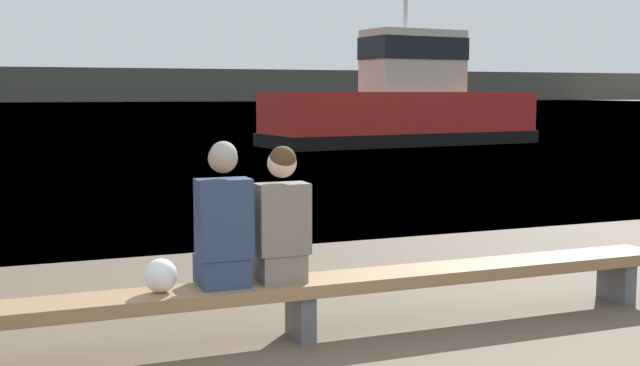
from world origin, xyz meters
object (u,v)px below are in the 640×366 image
(person_right, at_px, (281,222))
(shopping_bag, at_px, (161,276))
(bench_main, at_px, (300,291))
(tugboat_red, at_px, (403,109))
(person_left, at_px, (223,224))

(person_right, distance_m, shopping_bag, 0.94)
(shopping_bag, bearing_deg, bench_main, -0.49)
(bench_main, distance_m, tugboat_red, 22.53)
(bench_main, height_order, person_right, person_right)
(bench_main, xyz_separation_m, tugboat_red, (11.05, 19.62, 0.89))
(person_left, bearing_deg, shopping_bag, 179.69)
(shopping_bag, bearing_deg, person_right, -0.11)
(person_right, height_order, tugboat_red, tugboat_red)
(person_right, xyz_separation_m, tugboat_red, (11.20, 19.61, 0.36))
(person_right, xyz_separation_m, shopping_bag, (-0.88, 0.00, -0.32))
(bench_main, height_order, person_left, person_left)
(bench_main, relative_size, shopping_bag, 27.32)
(person_right, height_order, shopping_bag, person_right)
(person_left, xyz_separation_m, shopping_bag, (-0.45, 0.00, -0.34))
(person_left, distance_m, person_right, 0.44)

